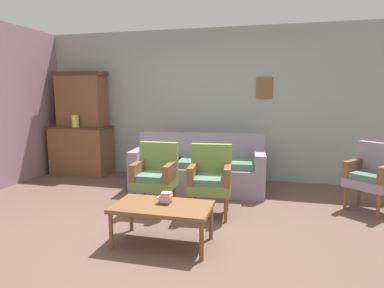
{
  "coord_description": "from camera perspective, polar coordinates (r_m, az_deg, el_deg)",
  "views": [
    {
      "loc": [
        1.07,
        -3.3,
        1.54
      ],
      "look_at": [
        -0.02,
        1.09,
        0.85
      ],
      "focal_mm": 30.71,
      "sensor_mm": 36.0,
      "label": 1
    }
  ],
  "objects": [
    {
      "name": "ground_plane",
      "position": [
        3.8,
        -3.79,
        -15.28
      ],
      "size": [
        7.68,
        7.68,
        0.0
      ],
      "primitive_type": "plane",
      "color": "brown"
    },
    {
      "name": "wall_back_with_decor",
      "position": [
        6.03,
        3.77,
        6.84
      ],
      "size": [
        6.4,
        0.09,
        2.7
      ],
      "color": "#939E99",
      "rests_on": "ground"
    },
    {
      "name": "side_cabinet",
      "position": [
        6.69,
        -18.66,
        -1.03
      ],
      "size": [
        1.16,
        0.55,
        0.93
      ],
      "color": "brown",
      "rests_on": "ground"
    },
    {
      "name": "cabinet_upper_hutch",
      "position": [
        6.68,
        -18.7,
        7.44
      ],
      "size": [
        0.99,
        0.38,
        1.03
      ],
      "color": "brown",
      "rests_on": "side_cabinet"
    },
    {
      "name": "vase_on_cabinet",
      "position": [
        6.47,
        -19.61,
        3.76
      ],
      "size": [
        0.13,
        0.13,
        0.23
      ],
      "primitive_type": "cylinder",
      "color": "#CDC65E",
      "rests_on": "side_cabinet"
    },
    {
      "name": "floral_couch",
      "position": [
        5.31,
        1.11,
        -4.57
      ],
      "size": [
        2.14,
        0.96,
        0.9
      ],
      "color": "gray",
      "rests_on": "ground"
    },
    {
      "name": "armchair_row_middle",
      "position": [
        4.38,
        -6.34,
        -5.15
      ],
      "size": [
        0.53,
        0.5,
        0.9
      ],
      "color": "olive",
      "rests_on": "ground"
    },
    {
      "name": "armchair_by_doorway",
      "position": [
        4.2,
        3.2,
        -5.7
      ],
      "size": [
        0.57,
        0.54,
        0.9
      ],
      "color": "olive",
      "rests_on": "ground"
    },
    {
      "name": "wingback_chair_by_fireplace",
      "position": [
        4.95,
        28.78,
        -4.55
      ],
      "size": [
        0.71,
        0.71,
        0.9
      ],
      "color": "gray",
      "rests_on": "ground"
    },
    {
      "name": "coffee_table",
      "position": [
        3.43,
        -5.12,
        -11.21
      ],
      "size": [
        1.0,
        0.56,
        0.42
      ],
      "color": "brown",
      "rests_on": "ground"
    },
    {
      "name": "book_stack_on_table",
      "position": [
        3.44,
        -4.63,
        -9.36
      ],
      "size": [
        0.14,
        0.11,
        0.12
      ],
      "color": "#6B4A77",
      "rests_on": "coffee_table"
    }
  ]
}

